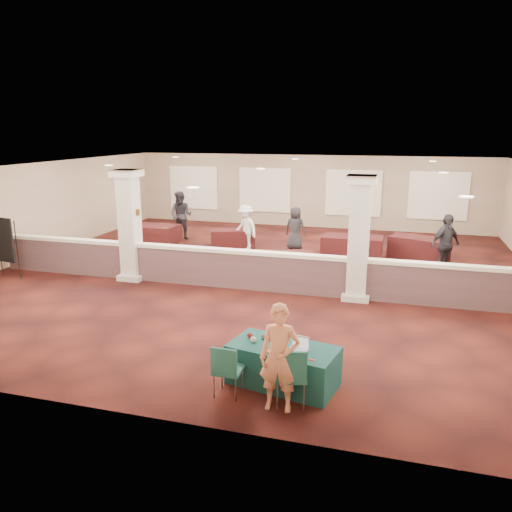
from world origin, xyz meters
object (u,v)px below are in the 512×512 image
(conf_chair_side, at_px, (227,367))
(attendee_b, at_px, (246,227))
(attendee_c, at_px, (445,245))
(far_table_front_left, at_px, (152,235))
(near_table, at_px, (283,365))
(far_table_back_right, at_px, (419,248))
(attendee_a, at_px, (181,215))
(attendee_d, at_px, (295,228))
(easel_board, at_px, (0,240))
(far_table_front_right, at_px, (352,248))
(woman, at_px, (280,358))
(far_table_back_left, at_px, (158,233))
(far_table_front_center, at_px, (288,263))
(far_table_back_center, at_px, (234,238))
(conf_chair_main, at_px, (291,372))

(conf_chair_side, bearing_deg, attendee_b, 105.84)
(attendee_c, bearing_deg, far_table_front_left, 131.00)
(near_table, height_order, conf_chair_side, conf_chair_side)
(near_table, bearing_deg, conf_chair_side, -128.07)
(far_table_front_left, bearing_deg, far_table_back_right, 2.27)
(attendee_a, xyz_separation_m, attendee_d, (4.75, -0.50, -0.17))
(easel_board, bearing_deg, attendee_c, 27.90)
(far_table_back_right, bearing_deg, conf_chair_side, -107.80)
(far_table_front_right, bearing_deg, attendee_a, 168.06)
(woman, bearing_deg, far_table_back_left, 122.50)
(far_table_front_center, bearing_deg, far_table_back_center, 132.71)
(conf_chair_side, relative_size, far_table_back_left, 0.54)
(attendee_b, bearing_deg, attendee_c, 19.99)
(near_table, xyz_separation_m, far_table_back_left, (-7.22, 9.61, -0.01))
(easel_board, relative_size, far_table_front_right, 0.93)
(conf_chair_side, bearing_deg, far_table_back_center, 108.36)
(attendee_c, height_order, attendee_d, attendee_c)
(attendee_a, bearing_deg, far_table_front_left, -121.16)
(far_table_back_right, bearing_deg, attendee_a, 174.96)
(far_table_front_left, xyz_separation_m, far_table_back_center, (3.14, 0.44, -0.04))
(conf_chair_main, distance_m, woman, 0.34)
(far_table_back_center, xyz_separation_m, attendee_d, (2.30, 0.25, 0.46))
(far_table_front_center, bearing_deg, conf_chair_side, -85.34)
(far_table_front_center, height_order, far_table_back_left, far_table_back_left)
(easel_board, bearing_deg, near_table, -12.57)
(woman, bearing_deg, easel_board, 151.06)
(far_table_back_left, relative_size, attendee_c, 0.91)
(far_table_back_center, xyz_separation_m, attendee_a, (-2.45, 0.75, 0.63))
(woman, xyz_separation_m, far_table_back_left, (-7.34, 10.40, -0.52))
(near_table, distance_m, far_table_back_center, 10.50)
(attendee_a, bearing_deg, near_table, -58.72)
(easel_board, relative_size, woman, 1.06)
(far_table_back_center, bearing_deg, woman, -67.94)
(near_table, distance_m, far_table_back_left, 12.02)
(far_table_front_center, distance_m, attendee_a, 6.39)
(conf_chair_side, relative_size, far_table_front_left, 0.51)
(woman, distance_m, attendee_a, 13.04)
(easel_board, xyz_separation_m, far_table_back_left, (2.10, 5.75, -0.83))
(far_table_front_center, bearing_deg, easel_board, -160.22)
(woman, height_order, attendee_b, woman)
(far_table_front_right, relative_size, attendee_d, 1.27)
(near_table, relative_size, far_table_front_right, 0.92)
(far_table_front_center, height_order, attendee_d, attendee_d)
(attendee_b, bearing_deg, conf_chair_side, -42.14)
(far_table_front_center, distance_m, far_table_back_left, 6.51)
(conf_chair_side, xyz_separation_m, far_table_back_center, (-3.32, 10.33, -0.21))
(easel_board, xyz_separation_m, far_table_back_center, (5.20, 5.80, -0.84))
(attendee_a, xyz_separation_m, attendee_c, (9.74, -2.50, -0.03))
(far_table_back_left, bearing_deg, near_table, -53.08)
(far_table_front_left, xyz_separation_m, far_table_front_center, (5.86, -2.51, -0.03))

